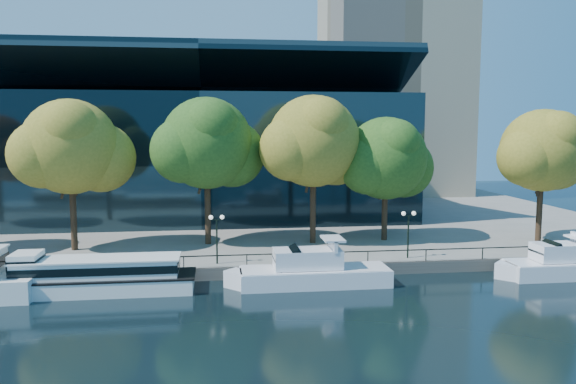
{
  "coord_description": "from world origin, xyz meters",
  "views": [
    {
      "loc": [
        -2.34,
        -40.94,
        12.09
      ],
      "look_at": [
        3.95,
        8.0,
        6.43
      ],
      "focal_mm": 35.0,
      "sensor_mm": 36.0,
      "label": 1
    }
  ],
  "objects": [
    {
      "name": "ground",
      "position": [
        0.0,
        0.0,
        0.0
      ],
      "size": [
        160.0,
        160.0,
        0.0
      ],
      "primitive_type": "plane",
      "color": "black",
      "rests_on": "ground"
    },
    {
      "name": "lamp_2",
      "position": [
        13.85,
        4.5,
        3.98
      ],
      "size": [
        1.26,
        0.36,
        4.03
      ],
      "color": "black",
      "rests_on": "promenade"
    },
    {
      "name": "convention_building",
      "position": [
        -4.0,
        31.79,
        8.51
      ],
      "size": [
        50.0,
        24.57,
        21.43
      ],
      "color": "black",
      "rests_on": "ground"
    },
    {
      "name": "cruiser_near",
      "position": [
        4.58,
        0.62,
        1.15
      ],
      "size": [
        12.76,
        3.29,
        3.7
      ],
      "color": "white",
      "rests_on": "ground"
    },
    {
      "name": "tree_1",
      "position": [
        -15.09,
        11.37,
        10.22
      ],
      "size": [
        10.68,
        8.75,
        13.67
      ],
      "color": "black",
      "rests_on": "promenade"
    },
    {
      "name": "lamp_1",
      "position": [
        -2.37,
        4.5,
        3.98
      ],
      "size": [
        1.26,
        0.36,
        4.03
      ],
      "color": "black",
      "rests_on": "promenade"
    },
    {
      "name": "tour_boat",
      "position": [
        -11.97,
        0.79,
        1.33
      ],
      "size": [
        16.5,
        3.68,
        3.13
      ],
      "color": "white",
      "rests_on": "ground"
    },
    {
      "name": "cruiser_far",
      "position": [
        25.29,
        0.38,
        1.13
      ],
      "size": [
        10.9,
        3.02,
        3.56
      ],
      "color": "white",
      "rests_on": "ground"
    },
    {
      "name": "tree_5",
      "position": [
        28.96,
        9.39,
        9.75
      ],
      "size": [
        9.91,
        8.13,
        12.89
      ],
      "color": "black",
      "rests_on": "promenade"
    },
    {
      "name": "tree_4",
      "position": [
        14.33,
        12.28,
        8.94
      ],
      "size": [
        10.11,
        8.29,
        12.16
      ],
      "color": "black",
      "rests_on": "promenade"
    },
    {
      "name": "promenade",
      "position": [
        0.0,
        36.38,
        0.5
      ],
      "size": [
        90.0,
        67.08,
        1.0
      ],
      "color": "slate",
      "rests_on": "ground"
    },
    {
      "name": "office_tower",
      "position": [
        28.0,
        55.0,
        33.02
      ],
      "size": [
        22.5,
        22.5,
        65.9
      ],
      "color": "tan",
      "rests_on": "ground"
    },
    {
      "name": "railing",
      "position": [
        0.0,
        3.25,
        1.94
      ],
      "size": [
        88.2,
        0.08,
        0.99
      ],
      "color": "black",
      "rests_on": "promenade"
    },
    {
      "name": "tree_3",
      "position": [
        7.05,
        11.76,
        10.63
      ],
      "size": [
        10.94,
        8.97,
        14.2
      ],
      "color": "black",
      "rests_on": "promenade"
    },
    {
      "name": "tree_2",
      "position": [
        -3.02,
        12.5,
        10.46
      ],
      "size": [
        10.82,
        8.87,
        13.98
      ],
      "color": "black",
      "rests_on": "promenade"
    }
  ]
}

